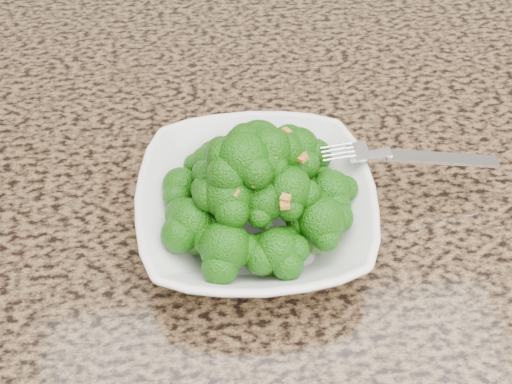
{
  "coord_description": "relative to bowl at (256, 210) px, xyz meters",
  "views": [
    {
      "loc": [
        -0.18,
        -0.14,
        1.37
      ],
      "look_at": [
        -0.15,
        0.22,
        0.95
      ],
      "focal_mm": 45.0,
      "sensor_mm": 36.0,
      "label": 1
    }
  ],
  "objects": [
    {
      "name": "cabinet",
      "position": [
        0.15,
        0.08,
        -0.49
      ],
      "size": [
        1.55,
        0.95,
        0.87
      ],
      "primitive_type": "cube",
      "color": "#3D2619",
      "rests_on": "ground"
    },
    {
      "name": "broccoli_pile",
      "position": [
        0.0,
        0.0,
        0.06
      ],
      "size": [
        0.19,
        0.19,
        0.08
      ],
      "primitive_type": null,
      "color": "#195F0A",
      "rests_on": "bowl"
    },
    {
      "name": "fork",
      "position": [
        0.12,
        0.03,
        0.03
      ],
      "size": [
        0.19,
        0.03,
        0.01
      ],
      "primitive_type": null,
      "rotation": [
        0.0,
        0.0,
        0.02
      ],
      "color": "silver",
      "rests_on": "bowl"
    },
    {
      "name": "granite_counter",
      "position": [
        0.15,
        0.08,
        -0.04
      ],
      "size": [
        1.64,
        1.04,
        0.03
      ],
      "primitive_type": "cube",
      "color": "brown",
      "rests_on": "cabinet"
    },
    {
      "name": "bowl",
      "position": [
        0.0,
        0.0,
        0.0
      ],
      "size": [
        0.22,
        0.22,
        0.05
      ],
      "primitive_type": "imported",
      "rotation": [
        0.0,
        0.0,
        -0.04
      ],
      "color": "white",
      "rests_on": "granite_counter"
    },
    {
      "name": "garlic_topping",
      "position": [
        0.0,
        0.0,
        0.11
      ],
      "size": [
        0.11,
        0.11,
        0.01
      ],
      "primitive_type": null,
      "color": "#BE832E",
      "rests_on": "broccoli_pile"
    }
  ]
}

